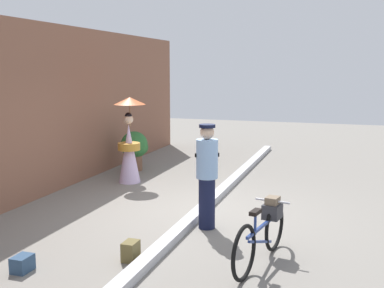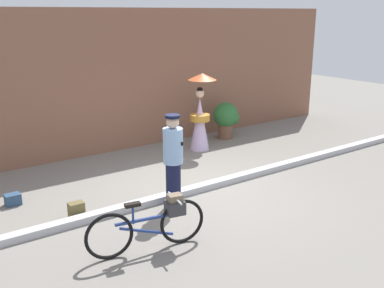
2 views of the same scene
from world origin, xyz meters
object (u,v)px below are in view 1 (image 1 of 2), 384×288
object	(u,v)px
person_with_parasol	(129,142)
backpack_spare	(131,251)
bicycle_near_officer	(263,230)
potted_plant_by_door	(135,148)
backpack_on_pavement	(23,263)
person_officer	(207,174)

from	to	relation	value
person_with_parasol	backpack_spare	distance (m)	4.48
bicycle_near_officer	backpack_spare	bearing A→B (deg)	107.65
person_with_parasol	backpack_spare	bearing A→B (deg)	-153.93
bicycle_near_officer	person_with_parasol	bearing A→B (deg)	46.19
bicycle_near_officer	backpack_spare	world-z (taller)	bicycle_near_officer
potted_plant_by_door	backpack_on_pavement	xyz separation A→B (m)	(-5.89, -1.24, -0.46)
person_with_parasol	person_officer	bearing A→B (deg)	-133.83
bicycle_near_officer	backpack_on_pavement	world-z (taller)	bicycle_near_officer
person_officer	backpack_spare	world-z (taller)	person_officer
potted_plant_by_door	backpack_spare	xyz separation A→B (m)	(-5.15, -2.36, -0.43)
bicycle_near_officer	backpack_on_pavement	bearing A→B (deg)	114.50
bicycle_near_officer	person_with_parasol	world-z (taller)	person_with_parasol
bicycle_near_officer	person_with_parasol	size ratio (longest dim) A/B	0.93
person_officer	backpack_on_pavement	bearing A→B (deg)	143.51
potted_plant_by_door	person_officer	bearing A→B (deg)	-140.78
person_with_parasol	backpack_on_pavement	size ratio (longest dim) A/B	7.11
bicycle_near_officer	person_officer	distance (m)	1.56
potted_plant_by_door	backpack_on_pavement	bearing A→B (deg)	-168.13
backpack_on_pavement	backpack_spare	distance (m)	1.35
bicycle_near_officer	potted_plant_by_door	xyz separation A→B (m)	(4.62, 4.01, 0.15)
bicycle_near_officer	backpack_on_pavement	xyz separation A→B (m)	(-1.26, 2.77, -0.32)
person_officer	person_with_parasol	bearing A→B (deg)	46.17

